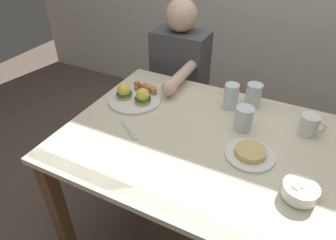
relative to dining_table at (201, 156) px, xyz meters
The scene contains 11 objects.
ground_plane 0.63m from the dining_table, ahead, with size 6.00×6.00×0.00m, color brown.
dining_table is the anchor object (origin of this frame).
eggs_benedict_plate 0.46m from the dining_table, 163.43° to the left, with size 0.27×0.27×0.09m.
fruit_bowl 0.46m from the dining_table, 20.75° to the right, with size 0.12×0.12×0.06m.
coffee_mug 0.49m from the dining_table, 30.21° to the left, with size 0.11×0.08×0.09m.
fork 0.34m from the dining_table, 160.73° to the right, with size 0.14×0.10×0.00m.
water_glass_near 0.33m from the dining_table, 83.79° to the left, with size 0.07×0.07×0.13m.
water_glass_far 0.25m from the dining_table, 46.21° to the left, with size 0.08×0.08×0.11m.
water_glass_extra 0.40m from the dining_table, 70.17° to the left, with size 0.08×0.08×0.12m.
side_plate 0.24m from the dining_table, ahead, with size 0.20×0.20×0.04m.
diner_person 0.72m from the dining_table, 123.42° to the left, with size 0.34×0.54×1.14m.
Camera 1 is at (0.32, -0.97, 1.56)m, focal length 31.97 mm.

